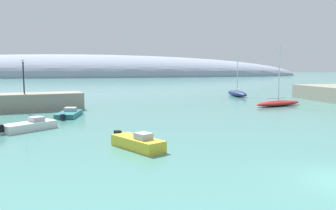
% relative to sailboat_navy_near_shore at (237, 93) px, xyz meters
% --- Properties ---
extents(breakwater_rocks, '(17.55, 7.60, 2.08)m').
position_rel_sailboat_navy_near_shore_xyz_m(breakwater_rocks, '(-35.26, -14.15, 0.49)').
color(breakwater_rocks, gray).
rests_on(breakwater_rocks, ground).
extents(distant_ridge, '(274.08, 65.54, 24.74)m').
position_rel_sailboat_navy_near_shore_xyz_m(distant_ridge, '(-37.96, 143.42, -0.55)').
color(distant_ridge, '#8E99AD').
rests_on(distant_ridge, ground).
extents(sailboat_navy_near_shore, '(1.99, 8.02, 7.80)m').
position_rel_sailboat_navy_near_shore_xyz_m(sailboat_navy_near_shore, '(0.00, 0.00, 0.00)').
color(sailboat_navy_near_shore, navy).
rests_on(sailboat_navy_near_shore, water).
extents(sailboat_red_mid_mooring, '(8.19, 4.31, 8.12)m').
position_rel_sailboat_navy_near_shore_xyz_m(sailboat_red_mid_mooring, '(-0.68, -15.72, -0.12)').
color(sailboat_red_mid_mooring, red).
rests_on(sailboat_red_mid_mooring, water).
extents(motorboat_yellow_foreground, '(3.31, 4.47, 1.13)m').
position_rel_sailboat_navy_near_shore_xyz_m(motorboat_yellow_foreground, '(-22.42, -36.48, -0.14)').
color(motorboat_yellow_foreground, yellow).
rests_on(motorboat_yellow_foreground, water).
extents(motorboat_teal_alongside_breakwater, '(2.69, 5.22, 0.92)m').
position_rel_sailboat_navy_near_shore_xyz_m(motorboat_teal_alongside_breakwater, '(-27.92, -20.43, -0.25)').
color(motorboat_teal_alongside_breakwater, '#1E6B70').
rests_on(motorboat_teal_alongside_breakwater, water).
extents(motorboat_white_outer, '(4.44, 4.15, 1.06)m').
position_rel_sailboat_navy_near_shore_xyz_m(motorboat_white_outer, '(-30.55, -28.03, -0.18)').
color(motorboat_white_outer, white).
rests_on(motorboat_white_outer, water).
extents(harbor_lamp_post, '(0.36, 0.36, 4.16)m').
position_rel_sailboat_navy_near_shore_xyz_m(harbor_lamp_post, '(-33.48, -14.60, 4.10)').
color(harbor_lamp_post, black).
rests_on(harbor_lamp_post, breakwater_rocks).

